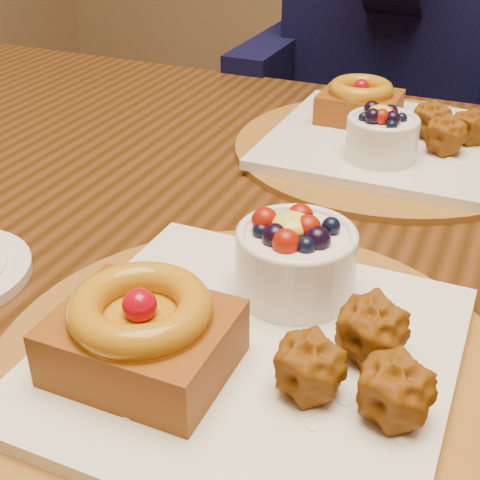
# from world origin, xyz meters

# --- Properties ---
(dining_table) EXTENTS (1.60, 0.90, 0.76)m
(dining_table) POSITION_xyz_m (-0.01, -0.01, 0.68)
(dining_table) COLOR #311B09
(dining_table) RESTS_ON ground
(place_setting_near) EXTENTS (0.38, 0.38, 0.09)m
(place_setting_near) POSITION_xyz_m (-0.01, -0.22, 0.78)
(place_setting_near) COLOR brown
(place_setting_near) RESTS_ON dining_table
(place_setting_far) EXTENTS (0.38, 0.38, 0.08)m
(place_setting_far) POSITION_xyz_m (-0.01, 0.21, 0.78)
(place_setting_far) COLOR brown
(place_setting_far) RESTS_ON dining_table
(chair_far) EXTENTS (0.48, 0.48, 0.84)m
(chair_far) POSITION_xyz_m (0.06, 0.88, 0.46)
(chair_far) COLOR black
(chair_far) RESTS_ON ground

